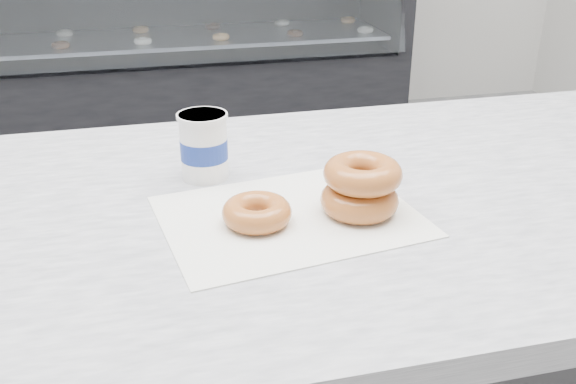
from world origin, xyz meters
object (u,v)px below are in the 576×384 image
at_px(donut_single, 257,212).
at_px(coffee_cup, 204,145).
at_px(display_case, 181,53).
at_px(donut_stack, 361,187).

xyz_separation_m(donut_single, coffee_cup, (-0.05, 0.17, 0.03)).
height_order(donut_single, coffee_cup, coffee_cup).
bearing_deg(donut_single, display_case, 87.47).
bearing_deg(donut_stack, display_case, 90.45).
height_order(display_case, coffee_cup, display_case).
height_order(display_case, donut_single, display_case).
bearing_deg(donut_stack, donut_single, -179.90).
xyz_separation_m(display_case, donut_single, (-0.12, -2.79, 0.43)).
bearing_deg(coffee_cup, donut_stack, -46.27).
distance_m(donut_stack, coffee_cup, 0.26).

